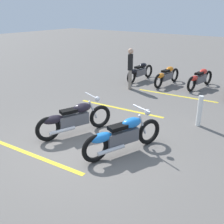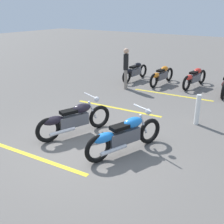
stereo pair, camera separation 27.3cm
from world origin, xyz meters
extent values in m
plane|color=#66605B|center=(0.00, 0.00, 0.00)|extent=(60.00, 60.00, 0.00)
torus|color=black|center=(1.14, -1.08, 0.34)|extent=(0.67, 0.33, 0.67)
torus|color=black|center=(-0.32, -0.55, 0.34)|extent=(0.67, 0.33, 0.67)
cube|color=#59595E|center=(0.36, -0.80, 0.42)|extent=(0.86, 0.49, 0.32)
ellipsoid|color=blue|center=(0.62, -0.89, 0.72)|extent=(0.58, 0.44, 0.24)
ellipsoid|color=blue|center=(-0.17, -0.60, 0.56)|extent=(0.61, 0.42, 0.22)
cube|color=black|center=(0.24, -0.75, 0.70)|extent=(0.50, 0.38, 0.09)
cylinder|color=silver|center=(0.93, -1.00, 0.60)|extent=(0.27, 0.14, 0.56)
cylinder|color=silver|center=(0.88, -0.98, 1.02)|extent=(0.25, 0.60, 0.04)
sphere|color=silver|center=(1.07, -1.05, 0.88)|extent=(0.15, 0.15, 0.15)
cylinder|color=silver|center=(-0.06, -0.79, 0.26)|extent=(0.69, 0.32, 0.09)
torus|color=black|center=(1.20, 0.54, 0.34)|extent=(0.67, 0.34, 0.67)
torus|color=black|center=(-0.27, 1.08, 0.34)|extent=(0.67, 0.34, 0.67)
cube|color=#59595E|center=(0.42, 0.83, 0.42)|extent=(0.86, 0.50, 0.32)
ellipsoid|color=black|center=(0.67, 0.74, 0.72)|extent=(0.58, 0.44, 0.24)
ellipsoid|color=black|center=(-0.12, 1.03, 0.56)|extent=(0.61, 0.42, 0.22)
cube|color=black|center=(0.29, 0.88, 0.70)|extent=(0.50, 0.38, 0.09)
cylinder|color=silver|center=(0.98, 0.62, 0.60)|extent=(0.27, 0.15, 0.56)
cylinder|color=silver|center=(0.93, 0.64, 1.02)|extent=(0.25, 0.59, 0.04)
sphere|color=silver|center=(1.12, 0.57, 0.88)|extent=(0.15, 0.15, 0.15)
cylinder|color=silver|center=(-0.01, 0.84, 0.26)|extent=(0.69, 0.33, 0.09)
torus|color=black|center=(7.68, -0.43, 0.32)|extent=(0.65, 0.19, 0.64)
torus|color=black|center=(6.20, -0.23, 0.32)|extent=(0.65, 0.19, 0.64)
cube|color=#59595E|center=(6.89, -0.32, 0.40)|extent=(0.82, 0.31, 0.31)
ellipsoid|color=red|center=(7.15, -0.36, 0.69)|extent=(0.53, 0.33, 0.23)
ellipsoid|color=red|center=(6.35, -0.25, 0.53)|extent=(0.56, 0.30, 0.21)
cube|color=black|center=(6.77, -0.31, 0.67)|extent=(0.45, 0.28, 0.09)
torus|color=black|center=(7.29, 0.99, 0.32)|extent=(0.64, 0.14, 0.63)
torus|color=black|center=(5.82, 1.08, 0.32)|extent=(0.64, 0.14, 0.63)
cube|color=#59595E|center=(6.51, 1.04, 0.40)|extent=(0.80, 0.25, 0.30)
ellipsoid|color=orange|center=(6.76, 1.02, 0.68)|extent=(0.51, 0.29, 0.23)
ellipsoid|color=orange|center=(5.97, 1.07, 0.53)|extent=(0.54, 0.26, 0.21)
cube|color=black|center=(6.39, 1.05, 0.66)|extent=(0.43, 0.25, 0.09)
torus|color=black|center=(7.27, 2.38, 0.32)|extent=(0.64, 0.13, 0.64)
torus|color=black|center=(5.79, 2.43, 0.32)|extent=(0.64, 0.13, 0.64)
cube|color=#59595E|center=(6.48, 2.41, 0.40)|extent=(0.81, 0.24, 0.30)
ellipsoid|color=black|center=(6.74, 2.40, 0.69)|extent=(0.50, 0.28, 0.23)
ellipsoid|color=black|center=(5.94, 2.42, 0.53)|extent=(0.54, 0.25, 0.21)
cube|color=black|center=(6.36, 2.41, 0.67)|extent=(0.43, 0.24, 0.09)
cylinder|color=gray|center=(5.11, 2.06, 0.41)|extent=(0.12, 0.12, 0.82)
cylinder|color=gray|center=(4.96, 1.98, 0.41)|extent=(0.12, 0.12, 0.82)
cube|color=black|center=(5.03, 2.02, 1.15)|extent=(0.30, 0.27, 0.65)
sphere|color=tan|center=(5.03, 2.02, 1.60)|extent=(0.22, 0.22, 0.22)
cylinder|color=white|center=(3.01, -1.69, 0.46)|extent=(0.14, 0.14, 0.91)
cube|color=yellow|center=(-1.00, 0.91, 0.00)|extent=(0.38, 3.20, 0.01)
cube|color=yellow|center=(2.81, 0.97, 0.00)|extent=(0.38, 3.20, 0.01)
cube|color=yellow|center=(5.32, 0.02, 0.00)|extent=(0.38, 3.20, 0.01)
camera|label=1|loc=(-4.30, -3.96, 3.24)|focal=42.92mm
camera|label=2|loc=(-4.46, -3.74, 3.24)|focal=42.92mm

